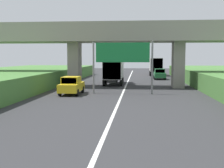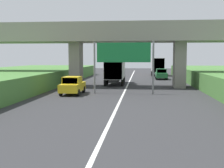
% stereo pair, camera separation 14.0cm
% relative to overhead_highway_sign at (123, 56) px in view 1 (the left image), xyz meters
% --- Properties ---
extents(lane_centre_stripe, '(0.20, 102.94, 0.01)m').
position_rel_overhead_highway_sign_xyz_m(lane_centre_stripe, '(0.00, -1.32, -3.72)').
color(lane_centre_stripe, white).
rests_on(lane_centre_stripe, ground).
extents(overpass_bridge, '(40.00, 4.80, 7.58)m').
position_rel_overhead_highway_sign_xyz_m(overpass_bridge, '(0.00, 6.55, 1.97)').
color(overpass_bridge, gray).
rests_on(overpass_bridge, ground).
extents(overhead_highway_sign, '(5.88, 0.18, 5.08)m').
position_rel_overhead_highway_sign_xyz_m(overhead_highway_sign, '(0.00, 0.00, 0.00)').
color(overhead_highway_sign, slate).
rests_on(overhead_highway_sign, ground).
extents(truck_orange, '(2.44, 7.30, 3.44)m').
position_rel_overhead_highway_sign_xyz_m(truck_orange, '(4.96, 29.36, -1.79)').
color(truck_orange, black).
rests_on(truck_orange, ground).
extents(truck_black, '(2.44, 7.30, 3.44)m').
position_rel_overhead_highway_sign_xyz_m(truck_black, '(-1.66, 9.84, -1.79)').
color(truck_black, black).
rests_on(truck_black, ground).
extents(car_yellow, '(1.86, 4.10, 1.72)m').
position_rel_overhead_highway_sign_xyz_m(car_yellow, '(-4.86, -0.85, -2.87)').
color(car_yellow, gold).
rests_on(car_yellow, ground).
extents(car_green, '(1.86, 4.10, 1.72)m').
position_rel_overhead_highway_sign_xyz_m(car_green, '(5.00, 19.18, -2.87)').
color(car_green, '#236B38').
rests_on(car_green, ground).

